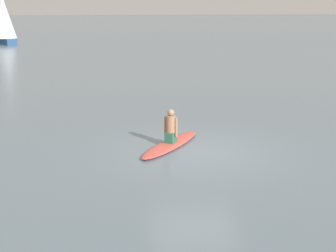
{
  "coord_description": "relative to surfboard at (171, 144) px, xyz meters",
  "views": [
    {
      "loc": [
        -2.37,
        -12.87,
        4.02
      ],
      "look_at": [
        -0.68,
        0.58,
        0.63
      ],
      "focal_mm": 51.81,
      "sensor_mm": 36.0,
      "label": 1
    }
  ],
  "objects": [
    {
      "name": "person_paddler",
      "position": [
        0.0,
        0.0,
        0.5
      ],
      "size": [
        0.4,
        0.42,
        0.98
      ],
      "rotation": [
        0.0,
        0.0,
        0.98
      ],
      "color": "#26664C",
      "rests_on": "surfboard"
    },
    {
      "name": "surfboard",
      "position": [
        0.0,
        0.0,
        0.0
      ],
      "size": [
        2.37,
        3.1,
        0.12
      ],
      "primitive_type": "ellipsoid",
      "rotation": [
        0.0,
        0.0,
        0.98
      ],
      "color": "#D84C3F",
      "rests_on": "ground"
    },
    {
      "name": "sailboat_far_right",
      "position": [
        -12.37,
        39.71,
        2.61
      ],
      "size": [
        3.45,
        3.55,
        5.7
      ],
      "rotation": [
        0.0,
        0.0,
        -0.98
      ],
      "color": "navy",
      "rests_on": "ground"
    },
    {
      "name": "ground_plane",
      "position": [
        0.59,
        -0.65,
        -0.06
      ],
      "size": [
        400.0,
        400.0,
        0.0
      ],
      "primitive_type": "plane",
      "color": "slate"
    }
  ]
}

